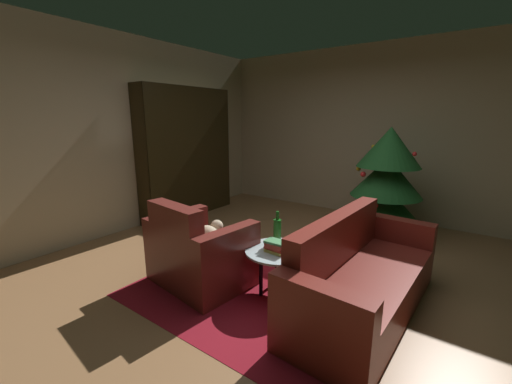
# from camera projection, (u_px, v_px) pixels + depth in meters

# --- Properties ---
(ground_plane) EXTENTS (6.62, 6.62, 0.00)m
(ground_plane) POSITION_uv_depth(u_px,v_px,m) (280.00, 278.00, 3.32)
(ground_plane) COLOR #966942
(wall_back) EXTENTS (5.43, 0.06, 2.79)m
(wall_back) POSITION_uv_depth(u_px,v_px,m) (369.00, 133.00, 5.21)
(wall_back) COLOR tan
(wall_back) RESTS_ON ground
(wall_left) EXTENTS (0.06, 5.64, 2.79)m
(wall_left) POSITION_uv_depth(u_px,v_px,m) (122.00, 135.00, 4.51)
(wall_left) COLOR tan
(wall_left) RESTS_ON ground
(area_rug) EXTENTS (2.37, 1.82, 0.01)m
(area_rug) POSITION_uv_depth(u_px,v_px,m) (263.00, 292.00, 3.04)
(area_rug) COLOR maroon
(area_rug) RESTS_ON ground
(bookshelf_unit) EXTENTS (0.33, 1.77, 2.12)m
(bookshelf_unit) POSITION_uv_depth(u_px,v_px,m) (193.00, 154.00, 5.36)
(bookshelf_unit) COLOR black
(bookshelf_unit) RESTS_ON ground
(armchair_red) EXTENTS (1.04, 0.84, 0.87)m
(armchair_red) POSITION_uv_depth(u_px,v_px,m) (199.00, 254.00, 3.16)
(armchair_red) COLOR maroon
(armchair_red) RESTS_ON ground
(couch_red) EXTENTS (0.82, 1.90, 0.82)m
(couch_red) POSITION_uv_depth(u_px,v_px,m) (361.00, 279.00, 2.72)
(couch_red) COLOR maroon
(couch_red) RESTS_ON ground
(coffee_table) EXTENTS (0.62, 0.62, 0.44)m
(coffee_table) POSITION_uv_depth(u_px,v_px,m) (278.00, 255.00, 2.96)
(coffee_table) COLOR black
(coffee_table) RESTS_ON ground
(book_stack_on_table) EXTENTS (0.22, 0.17, 0.11)m
(book_stack_on_table) POSITION_uv_depth(u_px,v_px,m) (276.00, 246.00, 2.89)
(book_stack_on_table) COLOR #D4C151
(book_stack_on_table) RESTS_ON coffee_table
(bottle_on_table) EXTENTS (0.08, 0.08, 0.32)m
(bottle_on_table) POSITION_uv_depth(u_px,v_px,m) (277.00, 231.00, 3.09)
(bottle_on_table) COLOR #1C621E
(bottle_on_table) RESTS_ON coffee_table
(decorated_tree) EXTENTS (1.06, 1.06, 1.53)m
(decorated_tree) POSITION_uv_depth(u_px,v_px,m) (386.00, 181.00, 4.33)
(decorated_tree) COLOR brown
(decorated_tree) RESTS_ON ground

